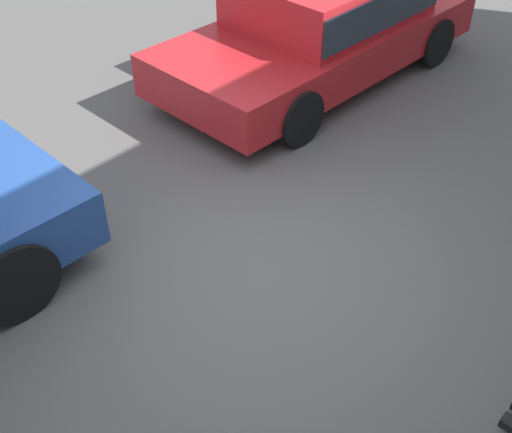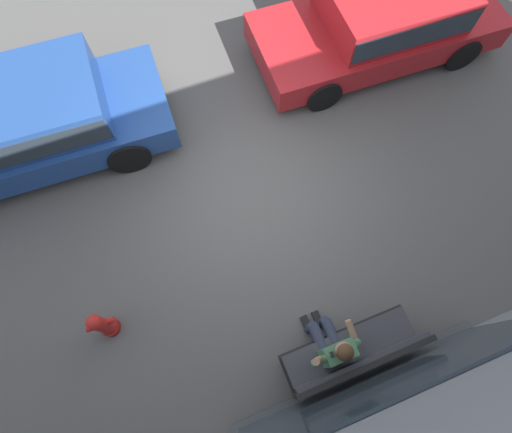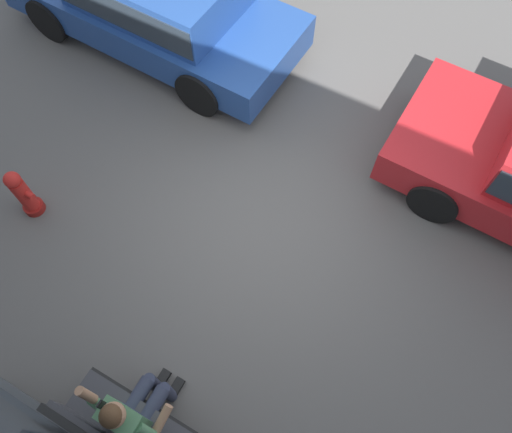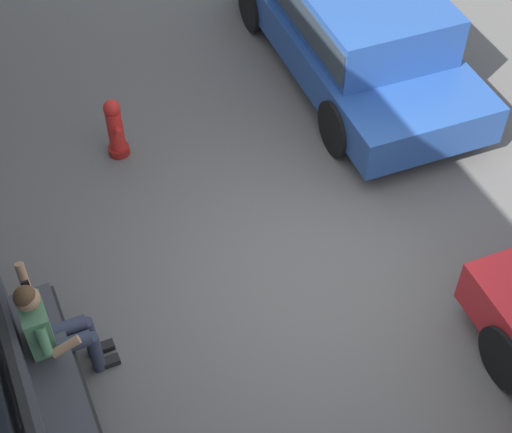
{
  "view_description": "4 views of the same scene",
  "coord_description": "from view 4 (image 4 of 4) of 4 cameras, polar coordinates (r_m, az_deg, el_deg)",
  "views": [
    {
      "loc": [
        3.01,
        2.6,
        3.87
      ],
      "look_at": [
        0.28,
        0.13,
        0.87
      ],
      "focal_mm": 45.0,
      "sensor_mm": 36.0,
      "label": 1
    },
    {
      "loc": [
        0.93,
        2.6,
        5.99
      ],
      "look_at": [
        0.2,
        0.76,
        0.89
      ],
      "focal_mm": 28.0,
      "sensor_mm": 36.0,
      "label": 2
    },
    {
      "loc": [
        -1.35,
        2.6,
        5.67
      ],
      "look_at": [
        -0.16,
        0.47,
        1.04
      ],
      "focal_mm": 35.0,
      "sensor_mm": 36.0,
      "label": 3
    },
    {
      "loc": [
        -4.43,
        2.6,
        6.56
      ],
      "look_at": [
        0.16,
        0.56,
        1.03
      ],
      "focal_mm": 55.0,
      "sensor_mm": 36.0,
      "label": 4
    }
  ],
  "objects": [
    {
      "name": "parked_car_mid",
      "position": [
        10.45,
        7.27,
        13.73
      ],
      "size": [
        4.57,
        2.04,
        1.4
      ],
      "color": "#23478E",
      "rests_on": "ground_plane"
    },
    {
      "name": "ground_plane",
      "position": [
        8.33,
        4.01,
        -4.37
      ],
      "size": [
        60.0,
        60.0,
        0.0
      ],
      "primitive_type": "plane",
      "color": "#565451"
    },
    {
      "name": "fire_hydrant",
      "position": [
        9.49,
        -10.2,
        6.3
      ],
      "size": [
        0.38,
        0.26,
        0.81
      ],
      "color": "maroon",
      "rests_on": "ground_plane"
    },
    {
      "name": "person_on_phone",
      "position": [
        7.28,
        -14.7,
        -7.9
      ],
      "size": [
        0.73,
        0.74,
        1.36
      ],
      "color": "#2D3347",
      "rests_on": "ground_plane"
    },
    {
      "name": "bench",
      "position": [
        7.25,
        -15.79,
        -10.43
      ],
      "size": [
        1.82,
        0.55,
        1.02
      ],
      "color": "black",
      "rests_on": "ground_plane"
    }
  ]
}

